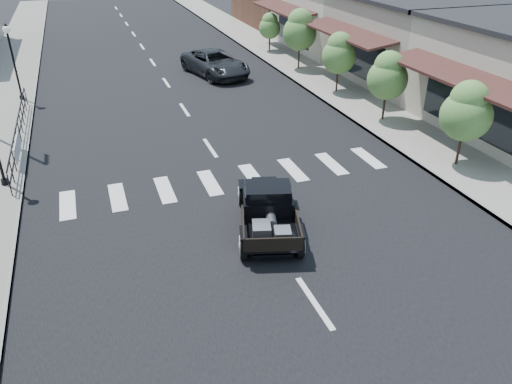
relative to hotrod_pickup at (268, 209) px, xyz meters
name	(u,v)px	position (x,y,z in m)	size (l,w,h in m)	color
ground	(271,238)	(-0.09, -0.50, -0.70)	(120.00, 120.00, 0.00)	black
road	(173,93)	(-0.09, 14.50, -0.69)	(14.00, 80.00, 0.02)	black
road_markings	(194,124)	(-0.09, 9.50, -0.70)	(12.00, 60.00, 0.06)	silver
sidewalk_left	(2,109)	(-8.59, 14.50, -0.63)	(3.00, 80.00, 0.15)	gray
sidewalk_right	(315,77)	(8.41, 14.50, -0.63)	(3.00, 80.00, 0.15)	#99968B
storefront_mid	(435,39)	(14.91, 12.50, 1.55)	(10.00, 9.00, 4.50)	gray
storefront_far	(357,15)	(14.91, 21.50, 1.55)	(10.00, 9.00, 4.50)	#BFB5A2
railing	(19,130)	(-7.39, 9.50, -0.05)	(0.08, 10.00, 1.00)	black
banner	(19,153)	(-7.31, 7.50, -0.25)	(0.04, 2.20, 0.60)	silver
lamp_post_c	(14,63)	(-7.69, 15.50, 1.33)	(0.36, 0.36, 3.77)	black
small_tree_a	(464,125)	(8.21, 1.71, 0.98)	(1.84, 1.84, 3.07)	#4F7D39
small_tree_b	(386,87)	(8.21, 6.84, 0.95)	(1.80, 1.80, 3.00)	#4F7D39
small_tree_c	(338,63)	(8.21, 11.45, 0.94)	(1.79, 1.79, 2.98)	#4F7D39
small_tree_d	(299,40)	(8.21, 16.55, 1.15)	(2.05, 2.05, 3.41)	#4F7D39
small_tree_e	(270,32)	(8.21, 21.69, 0.68)	(1.48, 1.48, 2.47)	#4F7D39
hotrod_pickup	(268,209)	(0.00, 0.00, 0.00)	(1.89, 4.06, 1.41)	black
second_car	(215,63)	(3.01, 17.11, 0.03)	(2.43, 5.26, 1.46)	black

